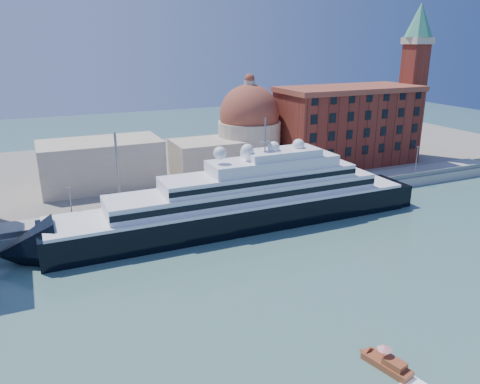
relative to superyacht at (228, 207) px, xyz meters
name	(u,v)px	position (x,y,z in m)	size (l,w,h in m)	color
ground	(278,275)	(-0.48, -23.00, -4.64)	(400.00, 400.00, 0.00)	#38615F
quay	(208,207)	(-0.48, 11.00, -3.39)	(180.00, 10.00, 2.50)	gray
land	(161,166)	(-0.48, 52.00, -3.64)	(260.00, 72.00, 2.00)	slate
quay_fence	(215,205)	(-0.48, 6.50, -1.54)	(180.00, 0.10, 1.20)	slate
superyacht	(228,207)	(0.00, 0.00, 0.00)	(89.93, 12.47, 26.88)	black
water_taxi	(388,364)	(0.30, -49.55, -3.93)	(3.55, 6.56, 2.96)	maroon
warehouse	(348,125)	(51.52, 29.00, 9.15)	(43.00, 19.00, 23.25)	maroon
campanile	(414,72)	(75.52, 29.00, 24.12)	(8.40, 8.40, 47.00)	maroon
church	(199,144)	(5.91, 34.72, 6.27)	(66.00, 18.00, 25.50)	beige
lamp_posts	(154,180)	(-13.15, 9.27, 5.20)	(120.80, 2.40, 18.00)	slate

